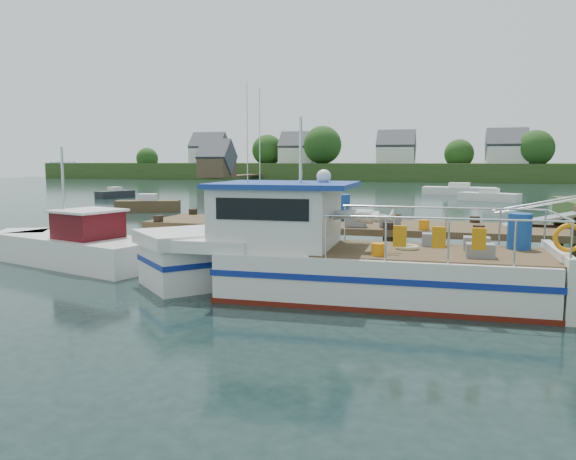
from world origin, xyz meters
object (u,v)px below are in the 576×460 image
(moored_d, at_px, (288,193))
(moored_e, at_px, (115,194))
(lobster_boat, at_px, (329,257))
(moored_far, at_px, (459,190))
(moored_a, at_px, (259,203))
(moored_b, at_px, (489,196))
(work_boat, at_px, (74,246))
(moored_rowboat, at_px, (148,205))
(dock, at_px, (551,201))

(moored_d, xyz_separation_m, moored_e, (-14.91, -5.13, 0.01))
(moored_d, bearing_deg, lobster_boat, -76.88)
(moored_far, distance_m, moored_a, 24.60)
(moored_b, bearing_deg, moored_a, -156.67)
(moored_b, bearing_deg, moored_d, 168.55)
(moored_far, height_order, moored_e, moored_far)
(lobster_boat, height_order, work_boat, lobster_boat)
(moored_e, bearing_deg, moored_far, 32.12)
(moored_d, bearing_deg, moored_far, 24.71)
(moored_a, height_order, moored_e, moored_e)
(moored_a, xyz_separation_m, moored_e, (-16.04, 6.33, 0.02))
(lobster_boat, relative_size, moored_d, 1.92)
(moored_rowboat, relative_size, moored_d, 0.75)
(moored_a, bearing_deg, moored_rowboat, -156.80)
(dock, distance_m, lobster_boat, 7.08)
(work_boat, distance_m, moored_a, 22.92)
(work_boat, bearing_deg, dock, 25.51)
(work_boat, bearing_deg, moored_far, 90.66)
(dock, xyz_separation_m, moored_a, (-16.13, 20.74, -1.89))
(lobster_boat, height_order, moored_rowboat, lobster_boat)
(moored_rowboat, distance_m, moored_far, 32.43)
(moored_b, height_order, moored_e, moored_b)
(moored_a, bearing_deg, lobster_boat, -85.71)
(lobster_boat, relative_size, moored_far, 1.56)
(moored_rowboat, bearing_deg, work_boat, -56.58)
(moored_far, bearing_deg, moored_d, -159.94)
(work_boat, distance_m, moored_d, 34.43)
(moored_rowboat, height_order, moored_b, moored_rowboat)
(moored_rowboat, relative_size, moored_a, 0.86)
(lobster_boat, height_order, moored_far, lobster_boat)
(dock, relative_size, moored_e, 4.34)
(moored_rowboat, height_order, moored_e, moored_rowboat)
(dock, distance_m, moored_b, 32.22)
(lobster_boat, relative_size, moored_e, 2.93)
(dock, distance_m, moored_e, 42.08)
(lobster_boat, xyz_separation_m, moored_a, (-10.42, 24.72, -0.62))
(dock, relative_size, moored_rowboat, 3.81)
(dock, relative_size, moored_far, 2.31)
(dock, relative_size, lobster_boat, 1.48)
(moored_far, bearing_deg, work_boat, -115.83)
(work_boat, height_order, moored_a, work_boat)
(dock, bearing_deg, moored_e, 139.92)
(moored_d, bearing_deg, work_boat, -90.32)
(moored_rowboat, bearing_deg, dock, -24.32)
(moored_rowboat, bearing_deg, moored_a, 52.36)
(work_boat, xyz_separation_m, moored_d, (-2.55, 34.33, -0.25))
(moored_far, relative_size, moored_a, 1.41)
(moored_rowboat, height_order, moored_a, moored_rowboat)
(lobster_boat, distance_m, moored_d, 37.98)
(moored_d, distance_m, moored_e, 15.77)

